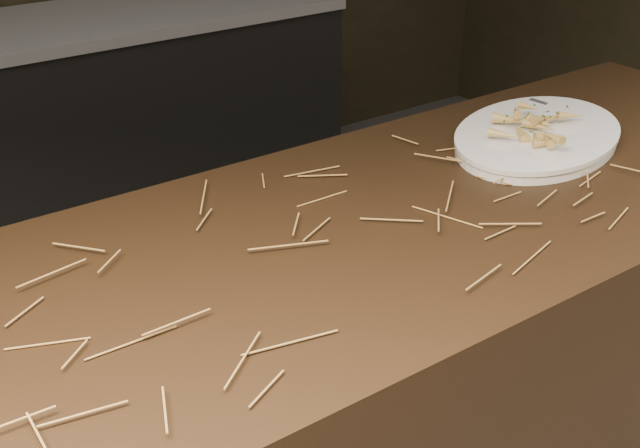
{
  "coord_description": "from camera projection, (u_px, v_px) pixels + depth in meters",
  "views": [
    {
      "loc": [
        -0.67,
        -0.64,
        1.56
      ],
      "look_at": [
        -0.04,
        0.26,
        0.96
      ],
      "focal_mm": 45.0,
      "sensor_mm": 36.0,
      "label": 1
    }
  ],
  "objects": [
    {
      "name": "serving_fork",
      "position": [
        575.0,
        111.0,
        1.78
      ],
      "size": [
        0.04,
        0.17,
        0.0
      ],
      "primitive_type": "cube",
      "rotation": [
        0.0,
        0.0,
        0.13
      ],
      "color": "silver",
      "rests_on": "serving_platter"
    },
    {
      "name": "serving_platter",
      "position": [
        537.0,
        138.0,
        1.68
      ],
      "size": [
        0.53,
        0.44,
        0.02
      ],
      "primitive_type": null,
      "rotation": [
        0.0,
        0.0,
        0.34
      ],
      "color": "white",
      "rests_on": "main_counter"
    },
    {
      "name": "straw_bedding",
      "position": [
        327.0,
        233.0,
        1.33
      ],
      "size": [
        1.4,
        0.6,
        0.02
      ],
      "primitive_type": null,
      "color": "#A6783E",
      "rests_on": "main_counter"
    },
    {
      "name": "back_counter",
      "position": [
        105.0,
        125.0,
        3.06
      ],
      "size": [
        1.82,
        0.62,
        0.84
      ],
      "color": "black",
      "rests_on": "ground"
    },
    {
      "name": "roasted_veg_heap",
      "position": [
        540.0,
        121.0,
        1.66
      ],
      "size": [
        0.26,
        0.23,
        0.05
      ],
      "primitive_type": null,
      "rotation": [
        0.0,
        0.0,
        0.34
      ],
      "color": "tan",
      "rests_on": "serving_platter"
    },
    {
      "name": "main_counter",
      "position": [
        326.0,
        440.0,
        1.55
      ],
      "size": [
        2.4,
        0.7,
        0.9
      ],
      "primitive_type": "cube",
      "color": "black",
      "rests_on": "ground"
    }
  ]
}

